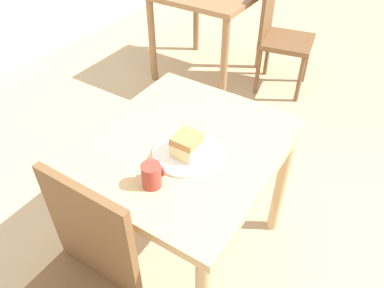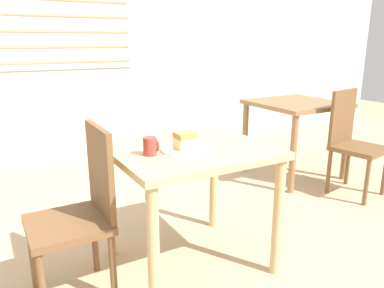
# 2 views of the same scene
# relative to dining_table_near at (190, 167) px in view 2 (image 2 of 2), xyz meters

# --- Properties ---
(wall_back) EXTENTS (10.00, 0.10, 2.80)m
(wall_back) POSITION_rel_dining_table_near_xyz_m (-0.14, 2.49, 0.77)
(wall_back) COLOR beige
(wall_back) RESTS_ON ground_plane
(dining_table_near) EXTENTS (0.88, 0.78, 0.76)m
(dining_table_near) POSITION_rel_dining_table_near_xyz_m (0.00, 0.00, 0.00)
(dining_table_near) COLOR tan
(dining_table_near) RESTS_ON ground_plane
(dining_table_far) EXTENTS (0.81, 0.80, 0.76)m
(dining_table_far) POSITION_rel_dining_table_near_xyz_m (1.71, 0.88, 0.00)
(dining_table_far) COLOR olive
(dining_table_far) RESTS_ON ground_plane
(chair_near_window) EXTENTS (0.41, 0.41, 0.93)m
(chair_near_window) POSITION_rel_dining_table_near_xyz_m (-0.63, 0.04, -0.14)
(chair_near_window) COLOR brown
(chair_near_window) RESTS_ON ground_plane
(chair_far_corner) EXTENTS (0.47, 0.47, 0.93)m
(chair_far_corner) POSITION_rel_dining_table_near_xyz_m (1.83, 0.29, -0.14)
(chair_far_corner) COLOR brown
(chair_far_corner) RESTS_ON ground_plane
(plate) EXTENTS (0.28, 0.28, 0.01)m
(plate) POSITION_rel_dining_table_near_xyz_m (-0.06, -0.05, 0.13)
(plate) COLOR white
(plate) RESTS_ON dining_table_near
(cake_slice) EXTENTS (0.11, 0.10, 0.09)m
(cake_slice) POSITION_rel_dining_table_near_xyz_m (-0.06, -0.06, 0.18)
(cake_slice) COLOR beige
(cake_slice) RESTS_ON plate
(coffee_mug) EXTENTS (0.08, 0.07, 0.10)m
(coffee_mug) POSITION_rel_dining_table_near_xyz_m (-0.26, -0.04, 0.17)
(coffee_mug) COLOR #9E382D
(coffee_mug) RESTS_ON dining_table_near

